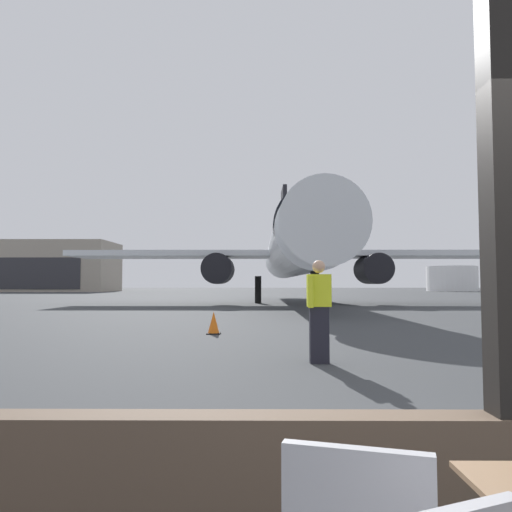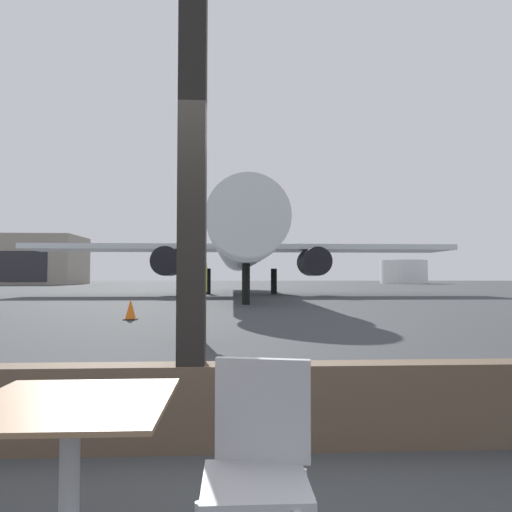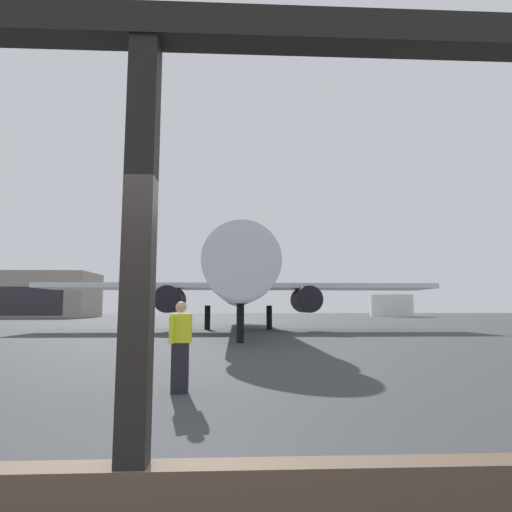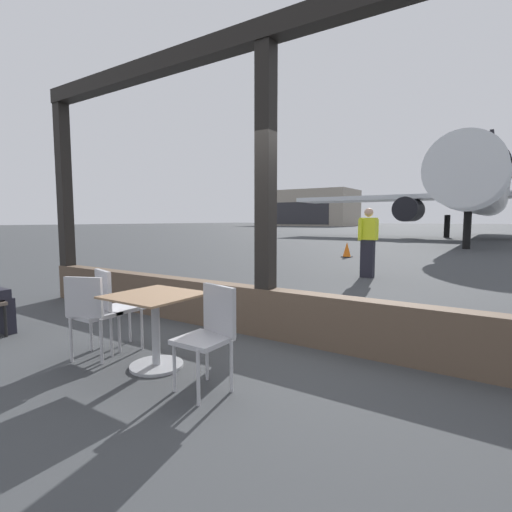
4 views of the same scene
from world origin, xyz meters
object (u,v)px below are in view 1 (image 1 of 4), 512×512
at_px(airplane, 294,250).
at_px(ground_crew_worker, 319,310).
at_px(traffic_cone, 214,323).
at_px(fuel_storage_tank, 452,279).
at_px(distant_hangar, 50,267).

relative_size(airplane, ground_crew_worker, 17.84).
bearing_deg(airplane, ground_crew_worker, -93.11).
bearing_deg(traffic_cone, fuel_storage_tank, 64.35).
bearing_deg(ground_crew_worker, airplane, 86.89).
distance_m(traffic_cone, distant_hangar, 78.10).
height_order(ground_crew_worker, traffic_cone, ground_crew_worker).
height_order(traffic_cone, distant_hangar, distant_hangar).
height_order(airplane, fuel_storage_tank, airplane).
height_order(airplane, distant_hangar, airplane).
bearing_deg(fuel_storage_tank, traffic_cone, -115.65).
distance_m(airplane, distant_hangar, 63.62).
relative_size(traffic_cone, fuel_storage_tank, 0.07).
bearing_deg(fuel_storage_tank, ground_crew_worker, -112.90).
xyz_separation_m(ground_crew_worker, fuel_storage_tank, (32.90, 77.89, 1.28)).
height_order(airplane, ground_crew_worker, airplane).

